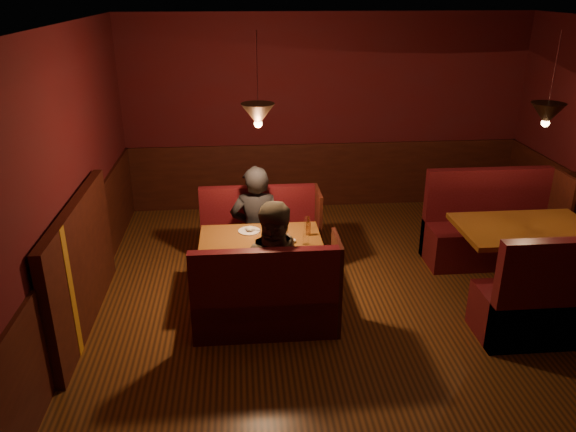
{
  "coord_description": "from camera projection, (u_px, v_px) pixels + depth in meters",
  "views": [
    {
      "loc": [
        -1.3,
        -4.75,
        3.25
      ],
      "look_at": [
        -0.81,
        0.78,
        0.95
      ],
      "focal_mm": 35.0,
      "sensor_mm": 36.0,
      "label": 1
    }
  ],
  "objects": [
    {
      "name": "second_bench_far",
      "position": [
        490.0,
        232.0,
        7.03
      ],
      "size": [
        1.62,
        0.6,
        1.15
      ],
      "color": "#440B0D",
      "rests_on": "ground"
    },
    {
      "name": "main_bench_far",
      "position": [
        261.0,
        241.0,
        6.91
      ],
      "size": [
        1.45,
        0.52,
        0.99
      ],
      "color": "#440B0D",
      "rests_on": "ground"
    },
    {
      "name": "room",
      "position": [
        351.0,
        233.0,
        5.34
      ],
      "size": [
        6.02,
        7.02,
        2.92
      ],
      "color": "#3A2614",
      "rests_on": "ground"
    },
    {
      "name": "second_table",
      "position": [
        524.0,
        245.0,
        6.14
      ],
      "size": [
        1.46,
        0.93,
        0.82
      ],
      "color": "brown",
      "rests_on": "ground"
    },
    {
      "name": "main_bench_near",
      "position": [
        267.0,
        305.0,
        5.54
      ],
      "size": [
        1.45,
        0.52,
        0.99
      ],
      "color": "#440B0D",
      "rests_on": "ground"
    },
    {
      "name": "second_bench_near",
      "position": [
        566.0,
        306.0,
        5.43
      ],
      "size": [
        1.62,
        0.6,
        1.15
      ],
      "color": "#440B0D",
      "rests_on": "ground"
    },
    {
      "name": "diner_a",
      "position": [
        256.0,
        206.0,
        6.59
      ],
      "size": [
        0.63,
        0.43,
        1.68
      ],
      "primitive_type": "imported",
      "rotation": [
        0.0,
        0.0,
        3.09
      ],
      "color": "black",
      "rests_on": "ground"
    },
    {
      "name": "main_table",
      "position": [
        262.0,
        251.0,
        6.14
      ],
      "size": [
        1.31,
        0.8,
        0.92
      ],
      "color": "brown",
      "rests_on": "ground"
    },
    {
      "name": "diner_b",
      "position": [
        279.0,
        249.0,
        5.54
      ],
      "size": [
        0.82,
        0.65,
        1.66
      ],
      "primitive_type": "imported",
      "rotation": [
        0.0,
        0.0,
        0.03
      ],
      "color": "#403B2E",
      "rests_on": "ground"
    }
  ]
}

